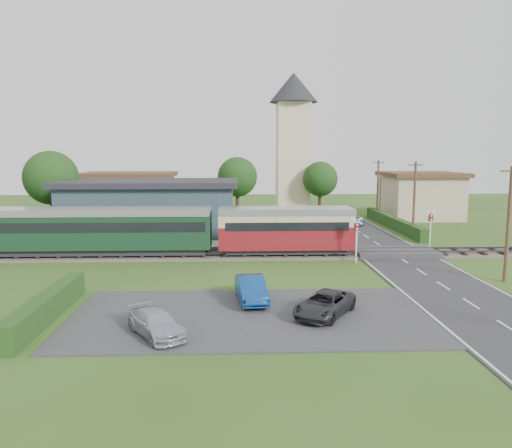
{
  "coord_description": "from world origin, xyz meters",
  "views": [
    {
      "loc": [
        -2.07,
        -34.97,
        7.74
      ],
      "look_at": [
        -0.57,
        4.0,
        2.21
      ],
      "focal_mm": 35.0,
      "sensor_mm": 36.0,
      "label": 1
    }
  ],
  "objects_px": {
    "station_building": "(151,209)",
    "crossing_signal_far": "(431,223)",
    "church_tower": "(293,133)",
    "crossing_signal_near": "(357,233)",
    "car_on_road": "(345,219)",
    "train": "(59,229)",
    "pedestrian_near": "(245,234)",
    "car_park_dark": "(325,304)",
    "house_east": "(420,195)",
    "pedestrian_far": "(75,236)",
    "equipment_hut": "(39,229)",
    "house_west": "(129,195)",
    "car_park_blue": "(251,289)",
    "car_park_silver": "(156,323)"
  },
  "relations": [
    {
      "from": "station_building",
      "to": "crossing_signal_far",
      "type": "distance_m",
      "value": 24.51
    },
    {
      "from": "church_tower",
      "to": "crossing_signal_near",
      "type": "height_order",
      "value": "church_tower"
    },
    {
      "from": "church_tower",
      "to": "car_on_road",
      "type": "relative_size",
      "value": 4.35
    },
    {
      "from": "train",
      "to": "pedestrian_near",
      "type": "xyz_separation_m",
      "value": [
        13.76,
        2.74,
        -0.87
      ]
    },
    {
      "from": "crossing_signal_near",
      "to": "car_park_dark",
      "type": "xyz_separation_m",
      "value": [
        -4.32,
        -11.77,
        -1.5
      ]
    },
    {
      "from": "station_building",
      "to": "car_park_dark",
      "type": "bearing_deg",
      "value": -62.46
    },
    {
      "from": "house_east",
      "to": "crossing_signal_near",
      "type": "relative_size",
      "value": 2.69
    },
    {
      "from": "pedestrian_near",
      "to": "pedestrian_far",
      "type": "distance_m",
      "value": 13.45
    },
    {
      "from": "equipment_hut",
      "to": "car_on_road",
      "type": "relative_size",
      "value": 0.63
    },
    {
      "from": "station_building",
      "to": "pedestrian_far",
      "type": "distance_m",
      "value": 8.34
    },
    {
      "from": "house_west",
      "to": "crossing_signal_far",
      "type": "xyz_separation_m",
      "value": [
        28.6,
        -20.61,
        -0.65
      ]
    },
    {
      "from": "station_building",
      "to": "church_tower",
      "type": "relative_size",
      "value": 0.91
    },
    {
      "from": "station_building",
      "to": "pedestrian_near",
      "type": "relative_size",
      "value": 9.28
    },
    {
      "from": "crossing_signal_near",
      "to": "car_park_dark",
      "type": "bearing_deg",
      "value": -110.15
    },
    {
      "from": "car_park_blue",
      "to": "pedestrian_far",
      "type": "relative_size",
      "value": 2.51
    },
    {
      "from": "car_on_road",
      "to": "car_park_dark",
      "type": "xyz_separation_m",
      "value": [
        -7.41,
        -29.59,
        -0.1
      ]
    },
    {
      "from": "car_park_blue",
      "to": "train",
      "type": "bearing_deg",
      "value": 133.71
    },
    {
      "from": "train",
      "to": "station_building",
      "type": "bearing_deg",
      "value": 59.94
    },
    {
      "from": "church_tower",
      "to": "station_building",
      "type": "bearing_deg",
      "value": -131.41
    },
    {
      "from": "pedestrian_near",
      "to": "pedestrian_far",
      "type": "bearing_deg",
      "value": 15.02
    },
    {
      "from": "equipment_hut",
      "to": "crossing_signal_far",
      "type": "xyz_separation_m",
      "value": [
        31.6,
        -0.81,
        0.39
      ]
    },
    {
      "from": "church_tower",
      "to": "pedestrian_near",
      "type": "distance_m",
      "value": 25.73
    },
    {
      "from": "crossing_signal_far",
      "to": "car_park_silver",
      "type": "xyz_separation_m",
      "value": [
        -19.13,
        -18.89,
        -1.53
      ]
    },
    {
      "from": "car_on_road",
      "to": "station_building",
      "type": "bearing_deg",
      "value": 108.38
    },
    {
      "from": "crossing_signal_far",
      "to": "house_west",
      "type": "bearing_deg",
      "value": 144.23
    },
    {
      "from": "church_tower",
      "to": "pedestrian_near",
      "type": "xyz_separation_m",
      "value": [
        -6.45,
        -23.26,
        -8.91
      ]
    },
    {
      "from": "station_building",
      "to": "pedestrian_near",
      "type": "bearing_deg",
      "value": -36.18
    },
    {
      "from": "church_tower",
      "to": "crossing_signal_far",
      "type": "bearing_deg",
      "value": -69.98
    },
    {
      "from": "train",
      "to": "car_park_blue",
      "type": "height_order",
      "value": "train"
    },
    {
      "from": "pedestrian_far",
      "to": "car_park_silver",
      "type": "bearing_deg",
      "value": -140.84
    },
    {
      "from": "train",
      "to": "crossing_signal_far",
      "type": "xyz_separation_m",
      "value": [
        28.8,
        2.39,
        -0.04
      ]
    },
    {
      "from": "church_tower",
      "to": "house_west",
      "type": "height_order",
      "value": "church_tower"
    },
    {
      "from": "equipment_hut",
      "to": "car_park_dark",
      "type": "bearing_deg",
      "value": -40.86
    },
    {
      "from": "car_park_blue",
      "to": "crossing_signal_near",
      "type": "bearing_deg",
      "value": 44.19
    },
    {
      "from": "crossing_signal_far",
      "to": "pedestrian_far",
      "type": "height_order",
      "value": "crossing_signal_far"
    },
    {
      "from": "car_park_blue",
      "to": "car_park_silver",
      "type": "relative_size",
      "value": 1.08
    },
    {
      "from": "station_building",
      "to": "pedestrian_near",
      "type": "height_order",
      "value": "station_building"
    },
    {
      "from": "church_tower",
      "to": "pedestrian_far",
      "type": "xyz_separation_m",
      "value": [
        -19.89,
        -23.6,
        -8.99
      ]
    },
    {
      "from": "car_park_silver",
      "to": "car_park_dark",
      "type": "bearing_deg",
      "value": -15.74
    },
    {
      "from": "crossing_signal_far",
      "to": "car_park_dark",
      "type": "distance_m",
      "value": 20.23
    },
    {
      "from": "crossing_signal_far",
      "to": "pedestrian_near",
      "type": "bearing_deg",
      "value": 178.68
    },
    {
      "from": "train",
      "to": "church_tower",
      "type": "relative_size",
      "value": 2.45
    },
    {
      "from": "car_park_blue",
      "to": "car_park_dark",
      "type": "distance_m",
      "value": 4.22
    },
    {
      "from": "car_park_blue",
      "to": "car_park_silver",
      "type": "distance_m",
      "value": 6.36
    },
    {
      "from": "house_west",
      "to": "crossing_signal_far",
      "type": "bearing_deg",
      "value": -35.77
    },
    {
      "from": "station_building",
      "to": "car_park_blue",
      "type": "xyz_separation_m",
      "value": [
        8.66,
        -20.71,
        -1.96
      ]
    },
    {
      "from": "car_park_silver",
      "to": "pedestrian_near",
      "type": "relative_size",
      "value": 2.12
    },
    {
      "from": "station_building",
      "to": "car_park_silver",
      "type": "height_order",
      "value": "station_building"
    },
    {
      "from": "church_tower",
      "to": "crossing_signal_far",
      "type": "xyz_separation_m",
      "value": [
        8.6,
        -23.61,
        -8.08
      ]
    },
    {
      "from": "crossing_signal_near",
      "to": "car_park_silver",
      "type": "xyz_separation_m",
      "value": [
        -11.93,
        -14.09,
        -1.53
      ]
    }
  ]
}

